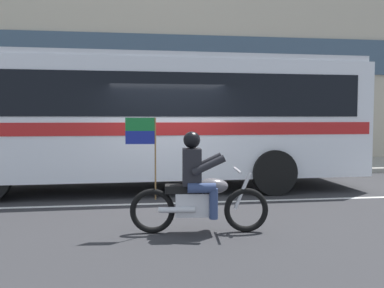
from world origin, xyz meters
TOP-DOWN VIEW (x-y plane):
  - ground_plane at (0.00, 0.00)m, footprint 60.00×60.00m
  - sidewalk_curb at (0.00, 5.10)m, footprint 28.00×3.80m
  - lane_center_stripe at (0.00, -0.60)m, footprint 26.60×0.14m
  - office_building_facade at (0.00, 7.39)m, footprint 28.00×0.89m
  - transit_bus at (-0.52, 1.19)m, footprint 10.72×2.80m
  - motorcycle_with_rider at (0.21, -2.87)m, footprint 2.19×0.65m
  - fire_hydrant at (2.08, 4.04)m, footprint 0.22×0.30m

SIDE VIEW (x-z plane):
  - ground_plane at x=0.00m, z-range 0.00..0.00m
  - lane_center_stripe at x=0.00m, z-range 0.00..0.01m
  - sidewalk_curb at x=0.00m, z-range 0.00..0.15m
  - fire_hydrant at x=2.08m, z-range 0.14..0.89m
  - motorcycle_with_rider at x=0.21m, z-range -0.22..1.55m
  - transit_bus at x=-0.52m, z-range 0.27..3.49m
  - office_building_facade at x=0.00m, z-range 0.01..12.09m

